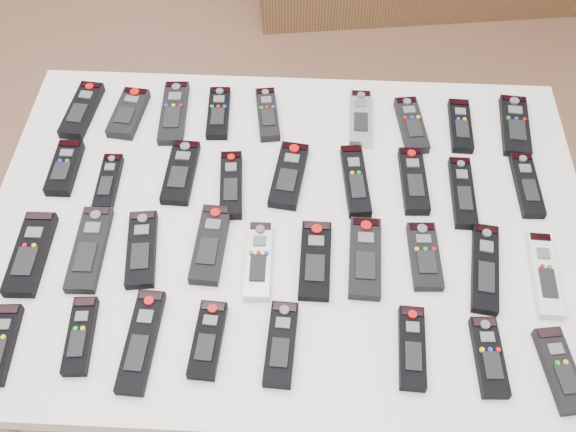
{
  "coord_description": "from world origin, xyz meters",
  "views": [
    {
      "loc": [
        -0.06,
        -0.89,
        1.86
      ],
      "look_at": [
        -0.1,
        -0.12,
        0.8
      ],
      "focal_mm": 40.0,
      "sensor_mm": 36.0,
      "label": 1
    }
  ],
  "objects_px": {
    "remote_23": "(315,260)",
    "remote_20": "(142,249)",
    "remote_9": "(65,168)",
    "remote_27": "(544,274)",
    "remote_19": "(90,249)",
    "remote_32": "(281,344)",
    "remote_6": "(411,125)",
    "remote_35": "(560,370)",
    "remote_1": "(129,113)",
    "remote_7": "(460,126)",
    "remote_5": "(360,119)",
    "remote_14": "(355,181)",
    "remote_25": "(425,256)",
    "remote_3": "(219,113)",
    "remote_15": "(414,181)",
    "remote_11": "(181,172)",
    "remote_16": "(463,192)",
    "remote_18": "(31,254)",
    "remote_2": "(174,113)",
    "remote_21": "(210,244)",
    "remote_26": "(485,268)",
    "remote_33": "(412,348)",
    "remote_10": "(108,182)",
    "remote_24": "(365,258)",
    "remote_17": "(527,185)",
    "remote_12": "(231,185)",
    "remote_34": "(489,357)",
    "remote_4": "(268,114)",
    "remote_0": "(82,110)",
    "remote_30": "(141,341)",
    "remote_28": "(1,344)",
    "remote_22": "(259,260)",
    "remote_13": "(289,175)",
    "table": "(288,237)",
    "remote_29": "(80,336)"
  },
  "relations": [
    {
      "from": "remote_23",
      "to": "remote_20",
      "type": "bearing_deg",
      "value": 179.37
    },
    {
      "from": "remote_9",
      "to": "remote_27",
      "type": "relative_size",
      "value": 0.78
    },
    {
      "from": "remote_19",
      "to": "remote_32",
      "type": "xyz_separation_m",
      "value": [
        0.39,
        -0.19,
        0.0
      ]
    },
    {
      "from": "remote_6",
      "to": "remote_35",
      "type": "distance_m",
      "value": 0.63
    },
    {
      "from": "remote_1",
      "to": "remote_7",
      "type": "distance_m",
      "value": 0.77
    },
    {
      "from": "remote_5",
      "to": "remote_6",
      "type": "bearing_deg",
      "value": -5.75
    },
    {
      "from": "remote_14",
      "to": "remote_25",
      "type": "distance_m",
      "value": 0.23
    },
    {
      "from": "remote_3",
      "to": "remote_15",
      "type": "relative_size",
      "value": 0.92
    },
    {
      "from": "remote_9",
      "to": "remote_11",
      "type": "relative_size",
      "value": 0.85
    },
    {
      "from": "remote_16",
      "to": "remote_18",
      "type": "distance_m",
      "value": 0.9
    },
    {
      "from": "remote_2",
      "to": "remote_21",
      "type": "distance_m",
      "value": 0.39
    },
    {
      "from": "remote_11",
      "to": "remote_19",
      "type": "height_order",
      "value": "same"
    },
    {
      "from": "remote_7",
      "to": "remote_26",
      "type": "height_order",
      "value": "same"
    },
    {
      "from": "remote_1",
      "to": "remote_33",
      "type": "bearing_deg",
      "value": -35.56
    },
    {
      "from": "remote_16",
      "to": "remote_20",
      "type": "height_order",
      "value": "remote_16"
    },
    {
      "from": "remote_10",
      "to": "remote_24",
      "type": "height_order",
      "value": "same"
    },
    {
      "from": "remote_27",
      "to": "remote_33",
      "type": "bearing_deg",
      "value": -145.61
    },
    {
      "from": "remote_17",
      "to": "remote_12",
      "type": "bearing_deg",
      "value": -178.17
    },
    {
      "from": "remote_3",
      "to": "remote_19",
      "type": "relative_size",
      "value": 0.81
    },
    {
      "from": "remote_14",
      "to": "remote_34",
      "type": "relative_size",
      "value": 1.25
    },
    {
      "from": "remote_34",
      "to": "remote_4",
      "type": "bearing_deg",
      "value": 124.29
    },
    {
      "from": "remote_1",
      "to": "remote_32",
      "type": "bearing_deg",
      "value": -49.05
    },
    {
      "from": "remote_0",
      "to": "remote_20",
      "type": "distance_m",
      "value": 0.43
    },
    {
      "from": "remote_2",
      "to": "remote_17",
      "type": "bearing_deg",
      "value": -16.01
    },
    {
      "from": "remote_2",
      "to": "remote_19",
      "type": "height_order",
      "value": "remote_19"
    },
    {
      "from": "remote_3",
      "to": "remote_25",
      "type": "height_order",
      "value": "remote_25"
    },
    {
      "from": "remote_25",
      "to": "remote_27",
      "type": "height_order",
      "value": "same"
    },
    {
      "from": "remote_9",
      "to": "remote_32",
      "type": "xyz_separation_m",
      "value": [
        0.5,
        -0.39,
        -0.0
      ]
    },
    {
      "from": "remote_16",
      "to": "remote_17",
      "type": "distance_m",
      "value": 0.14
    },
    {
      "from": "remote_30",
      "to": "remote_14",
      "type": "bearing_deg",
      "value": 47.21
    },
    {
      "from": "remote_1",
      "to": "remote_11",
      "type": "height_order",
      "value": "remote_1"
    },
    {
      "from": "remote_0",
      "to": "remote_19",
      "type": "relative_size",
      "value": 0.88
    },
    {
      "from": "remote_17",
      "to": "remote_28",
      "type": "relative_size",
      "value": 1.1
    },
    {
      "from": "remote_14",
      "to": "remote_28",
      "type": "height_order",
      "value": "remote_14"
    },
    {
      "from": "remote_5",
      "to": "remote_14",
      "type": "height_order",
      "value": "same"
    },
    {
      "from": "remote_32",
      "to": "remote_22",
      "type": "bearing_deg",
      "value": 109.66
    },
    {
      "from": "remote_12",
      "to": "remote_28",
      "type": "relative_size",
      "value": 1.12
    },
    {
      "from": "remote_30",
      "to": "remote_19",
      "type": "bearing_deg",
      "value": 128.06
    },
    {
      "from": "remote_3",
      "to": "remote_25",
      "type": "relative_size",
      "value": 1.05
    },
    {
      "from": "remote_13",
      "to": "remote_10",
      "type": "bearing_deg",
      "value": -167.03
    },
    {
      "from": "remote_21",
      "to": "remote_26",
      "type": "relative_size",
      "value": 0.91
    },
    {
      "from": "remote_11",
      "to": "remote_13",
      "type": "distance_m",
      "value": 0.24
    },
    {
      "from": "remote_16",
      "to": "remote_27",
      "type": "height_order",
      "value": "same"
    },
    {
      "from": "table",
      "to": "remote_2",
      "type": "relative_size",
      "value": 6.46
    },
    {
      "from": "table",
      "to": "remote_7",
      "type": "height_order",
      "value": "remote_7"
    },
    {
      "from": "remote_3",
      "to": "remote_14",
      "type": "height_order",
      "value": "remote_14"
    },
    {
      "from": "remote_30",
      "to": "remote_26",
      "type": "bearing_deg",
      "value": 18.34
    },
    {
      "from": "remote_16",
      "to": "remote_35",
      "type": "relative_size",
      "value": 1.17
    },
    {
      "from": "remote_1",
      "to": "remote_34",
      "type": "xyz_separation_m",
      "value": [
        0.76,
        -0.57,
        -0.0
      ]
    },
    {
      "from": "remote_25",
      "to": "remote_29",
      "type": "relative_size",
      "value": 1.0
    }
  ]
}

